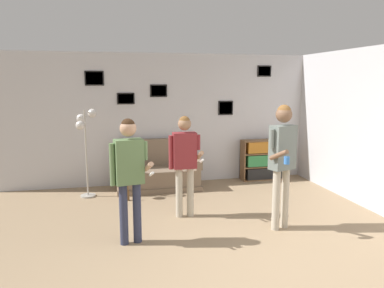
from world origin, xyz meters
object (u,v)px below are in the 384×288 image
object	(u,v)px
floor_lamp	(85,133)
person_player_foreground_center	(185,156)
couch	(158,173)
bookshelf	(263,160)
person_player_foreground_left	(129,168)
person_watcher_holding_cup	(283,153)
bottle_on_floor	(128,195)

from	to	relation	value
floor_lamp	person_player_foreground_center	distance (m)	2.12
couch	person_player_foreground_center	size ratio (longest dim) A/B	1.02
floor_lamp	bookshelf	bearing A→B (deg)	7.38
floor_lamp	person_player_foreground_left	bearing A→B (deg)	-73.48
person_player_foreground_center	person_watcher_holding_cup	world-z (taller)	person_watcher_holding_cup
person_player_foreground_left	person_player_foreground_center	distance (m)	1.22
bookshelf	person_watcher_holding_cup	distance (m)	2.92
couch	person_player_foreground_center	bearing A→B (deg)	-83.10
couch	person_player_foreground_center	world-z (taller)	person_player_foreground_center
floor_lamp	person_watcher_holding_cup	bearing A→B (deg)	-38.04
floor_lamp	person_watcher_holding_cup	xyz separation A→B (m)	(2.82, -2.21, -0.07)
bookshelf	person_player_foreground_left	distance (m)	4.13
floor_lamp	person_watcher_holding_cup	size ratio (longest dim) A/B	0.91
person_watcher_holding_cup	bottle_on_floor	world-z (taller)	person_watcher_holding_cup
bookshelf	person_watcher_holding_cup	world-z (taller)	person_watcher_holding_cup
person_player_foreground_center	bottle_on_floor	bearing A→B (deg)	130.03
couch	person_watcher_holding_cup	size ratio (longest dim) A/B	0.91
couch	floor_lamp	size ratio (longest dim) A/B	1.00
bookshelf	floor_lamp	world-z (taller)	floor_lamp
couch	bottle_on_floor	xyz separation A→B (m)	(-0.64, -0.70, -0.21)
person_watcher_holding_cup	bottle_on_floor	bearing A→B (deg)	139.47
person_watcher_holding_cup	bookshelf	bearing A→B (deg)	71.76
person_player_foreground_left	person_player_foreground_center	xyz separation A→B (m)	(0.90, 0.83, -0.04)
floor_lamp	person_player_foreground_center	bearing A→B (deg)	-42.16
couch	bookshelf	xyz separation A→B (m)	(2.35, 0.19, 0.13)
bookshelf	bottle_on_floor	world-z (taller)	bookshelf
bottle_on_floor	person_player_foreground_left	bearing A→B (deg)	-91.55
bookshelf	person_watcher_holding_cup	bearing A→B (deg)	-108.24
couch	person_player_foreground_left	xyz separation A→B (m)	(-0.69, -2.54, 0.71)
person_watcher_holding_cup	bottle_on_floor	xyz separation A→B (m)	(-2.11, 1.80, -1.03)
bookshelf	couch	bearing A→B (deg)	-175.40
person_player_foreground_left	bottle_on_floor	distance (m)	2.06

